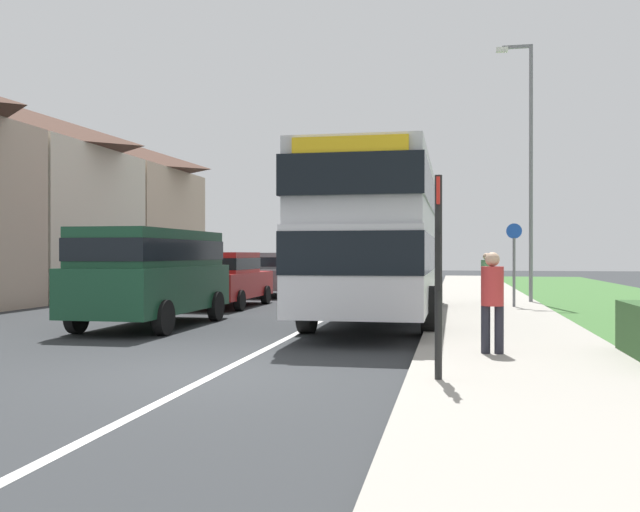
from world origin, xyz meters
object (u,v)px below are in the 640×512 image
object	(u,v)px
parked_car_grey	(276,272)
pedestrian_walking_away	(486,275)
pedestrian_at_stop	(492,298)
street_lamp_mid	(528,157)
parked_car_red	(226,277)
bus_stop_sign	(438,262)
parked_van_dark_green	(152,269)
cycle_route_sign	(514,261)
double_decker_bus	(382,234)

from	to	relation	value
parked_car_grey	pedestrian_walking_away	world-z (taller)	parked_car_grey
parked_car_grey	pedestrian_at_stop	xyz separation A→B (m)	(7.36, -15.12, 0.05)
street_lamp_mid	parked_car_red	bearing A→B (deg)	-164.67
bus_stop_sign	street_lamp_mid	world-z (taller)	street_lamp_mid
parked_van_dark_green	pedestrian_at_stop	distance (m)	8.14
parked_car_red	parked_van_dark_green	bearing A→B (deg)	-87.70
pedestrian_walking_away	street_lamp_mid	xyz separation A→B (m)	(1.31, 0.50, 3.74)
parked_car_red	parked_car_grey	world-z (taller)	parked_car_red
cycle_route_sign	bus_stop_sign	bearing A→B (deg)	-98.85
parked_car_red	street_lamp_mid	xyz separation A→B (m)	(9.22, 2.53, 3.79)
bus_stop_sign	parked_car_red	bearing A→B (deg)	119.61
pedestrian_walking_away	cycle_route_sign	world-z (taller)	cycle_route_sign
parked_car_red	bus_stop_sign	xyz separation A→B (m)	(6.72, -11.83, 0.61)
double_decker_bus	bus_stop_sign	bearing A→B (deg)	-79.62
parked_van_dark_green	street_lamp_mid	size ratio (longest dim) A/B	0.60
parked_van_dark_green	parked_car_red	bearing A→B (deg)	92.30
pedestrian_walking_away	parked_car_red	bearing A→B (deg)	-165.64
double_decker_bus	parked_van_dark_green	bearing A→B (deg)	-153.46
bus_stop_sign	parked_car_grey	bearing A→B (deg)	110.71
pedestrian_at_stop	pedestrian_walking_away	world-z (taller)	same
bus_stop_sign	cycle_route_sign	xyz separation A→B (m)	(1.88, 12.09, -0.11)
double_decker_bus	cycle_route_sign	distance (m)	5.03
pedestrian_at_stop	street_lamp_mid	xyz separation A→B (m)	(1.73, 12.02, 3.74)
street_lamp_mid	bus_stop_sign	bearing A→B (deg)	-99.85
pedestrian_walking_away	street_lamp_mid	bearing A→B (deg)	20.99
parked_car_red	pedestrian_walking_away	world-z (taller)	parked_car_red
parked_car_grey	street_lamp_mid	xyz separation A→B (m)	(9.09, -3.10, 3.79)
parked_van_dark_green	street_lamp_mid	xyz separation A→B (m)	(8.98, 8.34, 3.42)
parked_car_grey	pedestrian_walking_away	xyz separation A→B (m)	(7.79, -3.60, 0.05)
pedestrian_walking_away	parked_car_grey	bearing A→B (deg)	155.16
double_decker_bus	parked_car_red	world-z (taller)	double_decker_bus
double_decker_bus	parked_van_dark_green	world-z (taller)	double_decker_bus
double_decker_bus	parked_car_grey	xyz separation A→B (m)	(-5.05, 8.97, -1.22)
parked_van_dark_green	cycle_route_sign	size ratio (longest dim) A/B	1.98
parked_car_red	street_lamp_mid	bearing A→B (deg)	15.33
parked_car_red	pedestrian_walking_away	bearing A→B (deg)	14.36
cycle_route_sign	street_lamp_mid	world-z (taller)	street_lamp_mid
double_decker_bus	bus_stop_sign	size ratio (longest dim) A/B	4.23
cycle_route_sign	street_lamp_mid	bearing A→B (deg)	74.96
parked_van_dark_green	pedestrian_at_stop	world-z (taller)	parked_van_dark_green
double_decker_bus	parked_car_grey	bearing A→B (deg)	119.35
pedestrian_at_stop	pedestrian_walking_away	distance (m)	11.53
cycle_route_sign	parked_car_red	bearing A→B (deg)	-178.27
parked_car_grey	pedestrian_at_stop	bearing A→B (deg)	-64.05
parked_car_red	pedestrian_at_stop	world-z (taller)	parked_car_red
parked_car_grey	pedestrian_at_stop	distance (m)	16.82
pedestrian_at_stop	cycle_route_sign	xyz separation A→B (m)	(1.12, 9.75, 0.45)
parked_van_dark_green	parked_car_red	xyz separation A→B (m)	(-0.23, 5.81, -0.37)
parked_van_dark_green	parked_car_red	world-z (taller)	parked_van_dark_green
parked_car_grey	parked_car_red	bearing A→B (deg)	-91.26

